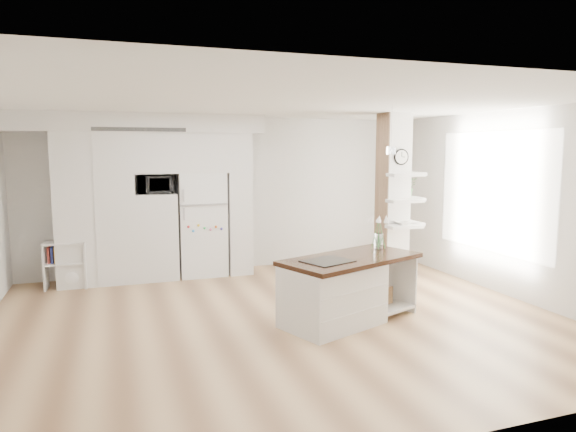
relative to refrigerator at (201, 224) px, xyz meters
The scene contains 14 objects.
floor 2.87m from the refrigerator, 78.93° to the right, with size 7.00×6.00×0.01m, color tan.
room 2.90m from the refrigerator, 78.93° to the right, with size 7.04×6.04×2.72m.
cabinet_wall 1.12m from the refrigerator, behind, with size 4.00×0.71×2.70m.
refrigerator is the anchor object (origin of this frame).
column 3.33m from the refrigerator, 28.14° to the right, with size 0.69×0.90×2.70m.
window 4.70m from the refrigerator, 30.76° to the right, with size 2.40×2.40×0.00m, color white.
pendant_light 3.59m from the refrigerator, 48.71° to the right, with size 0.12×0.12×0.10m, color white.
kitchen_island 3.31m from the refrigerator, 69.03° to the right, with size 1.99×1.45×1.38m.
bookshelf 2.19m from the refrigerator, behind, with size 0.63×0.39×0.73m.
floor_plant_a 3.45m from the refrigerator, 36.75° to the right, with size 0.25×0.20×0.45m, color #2D7232.
floor_plant_b 2.99m from the refrigerator, 29.32° to the right, with size 0.25×0.25×0.44m, color #2D7232.
microwave 1.02m from the refrigerator, behind, with size 0.54×0.37×0.30m, color #2D2D2D.
shelf_plant 3.51m from the refrigerator, 23.68° to the right, with size 0.27×0.23×0.30m, color #2D7232.
decor_bowl 3.34m from the refrigerator, 32.27° to the right, with size 0.22×0.22×0.05m, color white.
Camera 1 is at (-1.94, -5.96, 2.13)m, focal length 32.00 mm.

